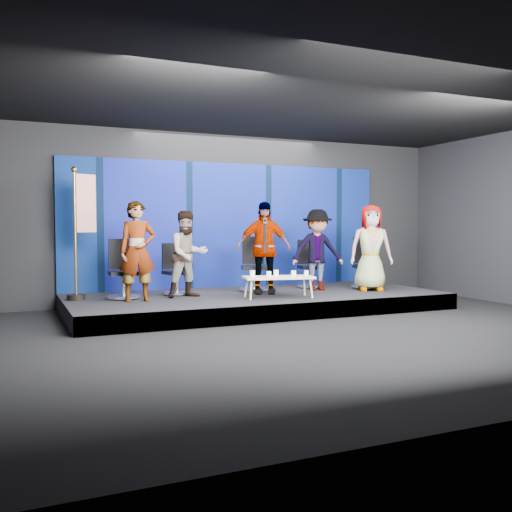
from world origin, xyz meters
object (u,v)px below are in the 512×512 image
object	(u,v)px
chair_a	(123,279)
panelist_c	(263,248)
chair_c	(254,273)
panelist_a	(137,251)
mug_d	(294,273)
chair_e	(365,271)
coffee_table	(278,278)
mug_e	(306,273)
flag_stand	(82,230)
chair_d	(309,272)
mug_c	(276,273)
panelist_d	(317,250)
mug_b	(269,274)
mug_a	(252,273)
panelist_b	(188,254)
panelist_e	(371,248)
chair_b	(176,278)

from	to	relation	value
chair_a	panelist_c	size ratio (longest dim) A/B	0.61
chair_c	panelist_a	bearing A→B (deg)	-146.20
mug_d	chair_e	bearing A→B (deg)	21.65
coffee_table	mug_e	xyz separation A→B (m)	(0.56, -0.01, 0.08)
panelist_c	flag_stand	distance (m)	3.31
chair_c	chair_d	xyz separation A→B (m)	(1.30, 0.09, -0.03)
chair_d	coffee_table	distance (m)	1.83
coffee_table	mug_c	bearing A→B (deg)	87.20
panelist_a	chair_a	bearing A→B (deg)	112.00
panelist_d	mug_b	bearing A→B (deg)	-140.18
panelist_c	mug_d	size ratio (longest dim) A/B	16.70
panelist_c	mug_a	xyz separation A→B (m)	(-0.44, -0.50, -0.43)
panelist_b	panelist_c	world-z (taller)	panelist_c
panelist_a	panelist_e	distance (m)	4.58
panelist_b	chair_e	xyz separation A→B (m)	(3.82, 0.03, -0.43)
panelist_b	mug_d	size ratio (longest dim) A/B	14.94
chair_a	mug_b	size ratio (longest dim) A/B	10.66
chair_b	mug_b	bearing A→B (deg)	-49.72
panelist_b	chair_e	world-z (taller)	panelist_b
chair_b	chair_d	distance (m)	2.89
panelist_b	mug_e	bearing A→B (deg)	-27.41
chair_e	panelist_c	bearing A→B (deg)	-155.92
panelist_c	panelist_e	xyz separation A→B (m)	(2.16, -0.40, -0.02)
mug_e	flag_stand	world-z (taller)	flag_stand
chair_c	chair_e	world-z (taller)	chair_c
chair_e	flag_stand	bearing A→B (deg)	-161.93
chair_a	panelist_e	world-z (taller)	panelist_e
mug_a	mug_c	size ratio (longest dim) A/B	1.02
chair_e	coffee_table	distance (m)	2.47
panelist_c	mug_c	bearing A→B (deg)	-71.34
chair_a	chair_b	distance (m)	1.04
panelist_b	mug_a	world-z (taller)	panelist_b
panelist_a	mug_d	world-z (taller)	panelist_a
chair_e	coffee_table	world-z (taller)	chair_e
panelist_d	mug_d	size ratio (longest dim) A/B	15.50
chair_d	mug_d	bearing A→B (deg)	-117.31
chair_b	mug_b	world-z (taller)	chair_b
coffee_table	chair_b	bearing A→B (deg)	142.21
coffee_table	mug_a	xyz separation A→B (m)	(-0.43, 0.17, 0.09)
chair_a	chair_c	size ratio (longest dim) A/B	0.98
panelist_a	mug_a	bearing A→B (deg)	-7.55
chair_e	panelist_e	bearing A→B (deg)	-89.74
panelist_c	flag_stand	world-z (taller)	flag_stand
mug_c	chair_a	bearing A→B (deg)	161.04
panelist_c	chair_e	size ratio (longest dim) A/B	1.65
mug_c	flag_stand	world-z (taller)	flag_stand
chair_d	mug_e	world-z (taller)	chair_d
panelist_d	flag_stand	size ratio (longest dim) A/B	0.70
mug_b	mug_d	world-z (taller)	mug_d
panelist_d	coffee_table	bearing A→B (deg)	-137.00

